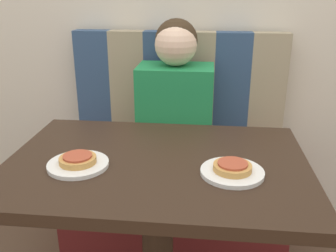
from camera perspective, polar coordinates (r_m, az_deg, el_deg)
name	(u,v)px	position (r m, az deg, el deg)	size (l,w,h in m)	color
booth_seat	(175,201)	(1.90, 1.02, -11.39)	(1.03, 0.49, 0.50)	#5B1919
booth_backrest	(179,88)	(1.88, 1.70, 5.79)	(1.03, 0.08, 0.55)	navy
dining_table	(157,196)	(1.17, -1.65, -10.69)	(0.89, 0.62, 0.77)	black
person	(176,94)	(1.68, 1.15, 4.90)	(0.33, 0.22, 0.63)	#1E8447
plate_left	(78,164)	(1.10, -13.53, -5.71)	(0.17, 0.17, 0.01)	white
plate_right	(232,172)	(1.04, 9.74, -6.95)	(0.17, 0.17, 0.01)	white
pizza_left	(78,159)	(1.09, -13.60, -4.93)	(0.10, 0.10, 0.02)	#C68E47
pizza_right	(232,167)	(1.03, 9.80, -6.13)	(0.10, 0.10, 0.02)	#C68E47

